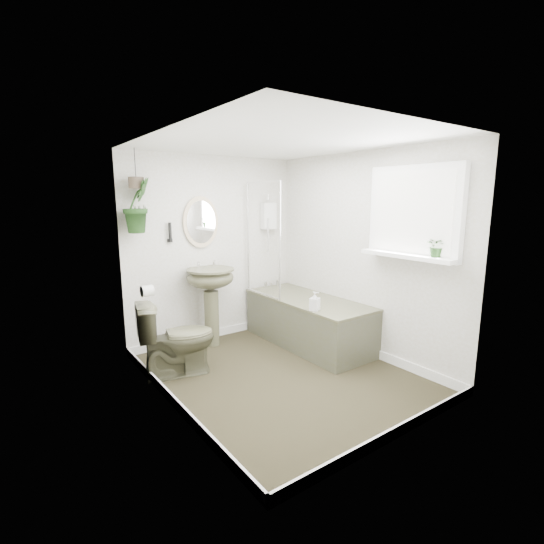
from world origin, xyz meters
TOP-DOWN VIEW (x-y plane):
  - floor at (0.00, 0.00)m, footprint 2.30×2.80m
  - ceiling at (0.00, 0.00)m, footprint 2.30×2.80m
  - wall_back at (0.00, 1.41)m, footprint 2.30×0.02m
  - wall_front at (0.00, -1.41)m, footprint 2.30×0.02m
  - wall_left at (-1.16, 0.00)m, footprint 0.02×2.80m
  - wall_right at (1.16, 0.00)m, footprint 0.02×2.80m
  - skirting at (0.00, 0.00)m, footprint 2.30×2.80m
  - bathtub at (0.80, 0.50)m, footprint 0.72×1.72m
  - bath_screen at (0.47, 0.99)m, footprint 0.04×0.72m
  - shower_box at (0.80, 1.34)m, footprint 0.20×0.10m
  - oval_mirror at (-0.18, 1.37)m, footprint 0.46×0.03m
  - wall_sconce at (-0.58, 1.36)m, footprint 0.04×0.04m
  - toilet_roll_holder at (-1.10, 0.70)m, footprint 0.11×0.11m
  - window_recess at (1.09, -0.70)m, footprint 0.08×1.00m
  - window_sill at (1.02, -0.70)m, footprint 0.18×1.00m
  - window_blinds at (1.04, -0.70)m, footprint 0.01×0.86m
  - toilet at (-0.85, 0.63)m, footprint 0.83×0.59m
  - pedestal_sink at (-0.18, 1.16)m, footprint 0.62×0.55m
  - sill_plant at (1.05, -0.99)m, footprint 0.23×0.22m
  - hanging_plant at (-0.97, 1.25)m, footprint 0.40×0.38m
  - soap_bottle at (0.51, 0.06)m, footprint 0.12×0.12m
  - hanging_pot at (-0.97, 1.25)m, footprint 0.16×0.16m

SIDE VIEW (x-z plane):
  - floor at x=0.00m, z-range -0.02..0.00m
  - skirting at x=0.00m, z-range 0.00..0.10m
  - bathtub at x=0.80m, z-range 0.00..0.58m
  - toilet at x=-0.85m, z-range 0.00..0.77m
  - pedestal_sink at x=-0.18m, z-range 0.00..0.97m
  - soap_bottle at x=0.51m, z-range 0.58..0.79m
  - toilet_roll_holder at x=-1.10m, z-range 0.84..0.96m
  - wall_back at x=0.00m, z-range 0.00..2.30m
  - wall_front at x=0.00m, z-range 0.00..2.30m
  - wall_left at x=-1.16m, z-range 0.00..2.30m
  - wall_right at x=1.16m, z-range 0.00..2.30m
  - window_sill at x=1.02m, z-range 1.21..1.25m
  - bath_screen at x=0.47m, z-range 0.58..1.98m
  - sill_plant at x=1.05m, z-range 1.25..1.46m
  - wall_sconce at x=-0.58m, z-range 1.29..1.51m
  - oval_mirror at x=-0.18m, z-range 1.19..1.81m
  - shower_box at x=0.80m, z-range 1.38..1.73m
  - window_recess at x=1.09m, z-range 1.20..2.10m
  - window_blinds at x=1.04m, z-range 1.27..2.03m
  - hanging_plant at x=-0.97m, z-range 1.42..2.01m
  - hanging_pot at x=-0.97m, z-range 1.89..2.01m
  - ceiling at x=0.00m, z-range 2.30..2.32m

